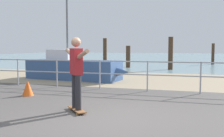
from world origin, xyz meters
TOP-DOWN VIEW (x-y plane):
  - ground_plane at (0.00, -1.00)m, footprint 24.00×10.00m
  - beach_strip at (0.00, 7.00)m, footprint 24.00×6.00m
  - sea_surface at (0.00, 35.00)m, footprint 72.00×50.00m
  - railing_fence at (-0.43, 3.60)m, footprint 11.94×0.05m
  - sailboat at (-3.26, 5.96)m, footprint 5.04×1.91m
  - skateboard at (-0.71, 0.32)m, footprint 0.69×0.72m
  - skateboarder at (-0.71, 0.32)m, footprint 1.05×1.12m
  - groyne_post_0 at (-5.70, 17.62)m, footprint 0.35×0.35m
  - groyne_post_1 at (-2.60, 13.60)m, footprint 0.33×0.33m
  - groyne_post_2 at (0.50, 12.64)m, footprint 0.31×0.31m
  - groyne_post_3 at (3.60, 19.08)m, footprint 0.25×0.25m
  - traffic_cone at (-2.98, 1.75)m, footprint 0.36×0.36m

SIDE VIEW (x-z plane):
  - ground_plane at x=0.00m, z-range -0.02..0.02m
  - beach_strip at x=0.00m, z-range -0.02..0.02m
  - sea_surface at x=0.00m, z-range -0.02..0.02m
  - skateboard at x=-0.71m, z-range 0.03..0.11m
  - traffic_cone at x=-2.98m, z-range 0.00..0.50m
  - sailboat at x=-3.26m, z-range -2.12..3.17m
  - railing_fence at x=-0.43m, z-range 0.18..1.23m
  - groyne_post_1 at x=-2.60m, z-range 0.00..1.60m
  - groyne_post_3 at x=3.60m, z-range 0.00..1.82m
  - skateboarder at x=-0.71m, z-range 0.19..1.84m
  - groyne_post_2 at x=0.50m, z-range 0.00..2.18m
  - groyne_post_0 at x=-5.70m, z-range 0.00..2.30m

